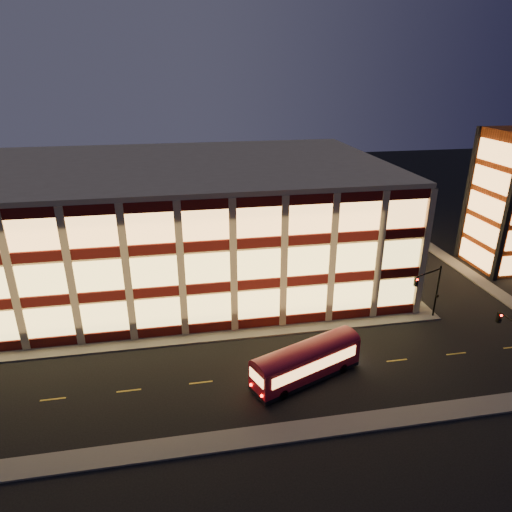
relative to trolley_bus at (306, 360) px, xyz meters
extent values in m
plane|color=black|center=(-7.00, 7.00, -1.89)|extent=(200.00, 200.00, 0.00)
cube|color=#514F4C|center=(-10.00, 8.00, -1.82)|extent=(54.00, 2.00, 0.15)
cube|color=#514F4C|center=(16.00, 24.00, -1.82)|extent=(2.00, 30.00, 0.15)
cube|color=#514F4C|center=(27.00, 24.00, -1.82)|extent=(2.00, 30.00, 0.15)
cube|color=#514F4C|center=(-7.00, -6.00, -1.82)|extent=(100.00, 2.00, 0.15)
cube|color=tan|center=(-10.00, 24.00, 5.11)|extent=(50.00, 30.00, 14.00)
cube|color=tan|center=(-10.00, 24.00, 12.36)|extent=(50.40, 30.40, 0.50)
cube|color=#470C0A|center=(-10.00, 8.88, -1.24)|extent=(50.10, 0.25, 1.00)
cube|color=#FFD36B|center=(-10.00, 8.90, 0.86)|extent=(49.00, 0.20, 3.00)
cube|color=#470C0A|center=(15.12, 24.00, -1.24)|extent=(0.25, 30.10, 1.00)
cube|color=#FFD36B|center=(15.10, 24.00, 0.86)|extent=(0.20, 29.00, 3.00)
cube|color=#470C0A|center=(-10.00, 8.88, 3.16)|extent=(50.10, 0.25, 1.00)
cube|color=#FFD36B|center=(-10.00, 8.90, 5.26)|extent=(49.00, 0.20, 3.00)
cube|color=#470C0A|center=(15.12, 24.00, 3.16)|extent=(0.25, 30.10, 1.00)
cube|color=#FFD36B|center=(15.10, 24.00, 5.26)|extent=(0.20, 29.00, 3.00)
cube|color=#470C0A|center=(-10.00, 8.88, 7.56)|extent=(50.10, 0.25, 1.00)
cube|color=#FFD36B|center=(-10.00, 8.90, 9.66)|extent=(49.00, 0.20, 3.00)
cube|color=#470C0A|center=(15.12, 24.00, 7.56)|extent=(0.25, 30.10, 1.00)
cube|color=#FFD36B|center=(15.10, 24.00, 9.66)|extent=(0.20, 29.00, 3.00)
cube|color=black|center=(29.00, 15.00, 7.11)|extent=(0.60, 0.60, 18.00)
cube|color=black|center=(29.00, 23.00, 7.11)|extent=(0.60, 0.60, 18.00)
cube|color=#FFAF59|center=(28.92, 19.00, -0.09)|extent=(0.16, 6.60, 2.60)
cube|color=#FFAF59|center=(28.92, 19.00, 3.31)|extent=(0.16, 6.60, 2.60)
cube|color=#FFAF59|center=(28.92, 19.00, 6.71)|extent=(0.16, 6.60, 2.60)
cube|color=#FFAF59|center=(28.92, 19.00, 10.11)|extent=(0.16, 6.60, 2.60)
cube|color=#FFAF59|center=(28.92, 19.00, 13.51)|extent=(0.16, 6.60, 2.60)
cylinder|color=black|center=(16.50, 7.80, 1.11)|extent=(0.18, 0.18, 6.00)
cylinder|color=black|center=(14.75, 7.05, 3.81)|extent=(3.56, 1.63, 0.14)
cube|color=black|center=(13.00, 6.30, 3.31)|extent=(0.32, 0.32, 0.95)
sphere|color=#FF0C05|center=(13.00, 6.12, 3.61)|extent=(0.20, 0.20, 0.20)
cube|color=black|center=(16.50, 7.60, 0.71)|extent=(0.25, 0.18, 0.28)
cube|color=black|center=(16.50, -1.50, 3.31)|extent=(0.32, 0.32, 0.95)
sphere|color=#FF0C05|center=(16.50, -1.68, 3.61)|extent=(0.20, 0.20, 0.20)
cube|color=maroon|center=(0.00, 0.00, -0.18)|extent=(10.29, 6.16, 2.32)
cube|color=black|center=(0.00, 0.00, -1.54)|extent=(10.29, 6.16, 0.35)
cylinder|color=black|center=(-2.56, -2.25, -1.44)|extent=(0.95, 0.62, 0.91)
cylinder|color=black|center=(-3.41, -0.20, -1.44)|extent=(0.95, 0.62, 0.91)
cylinder|color=black|center=(3.41, 0.20, -1.44)|extent=(0.95, 0.62, 0.91)
cylinder|color=black|center=(2.56, 2.25, -1.44)|extent=(0.95, 0.62, 0.91)
cube|color=#FFAF59|center=(0.49, -1.19, 0.12)|extent=(8.23, 3.43, 1.01)
cube|color=#FFAF59|center=(-0.49, 1.19, 0.12)|extent=(8.23, 3.43, 1.01)
camera|label=1|loc=(-10.00, -31.23, 23.10)|focal=32.00mm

